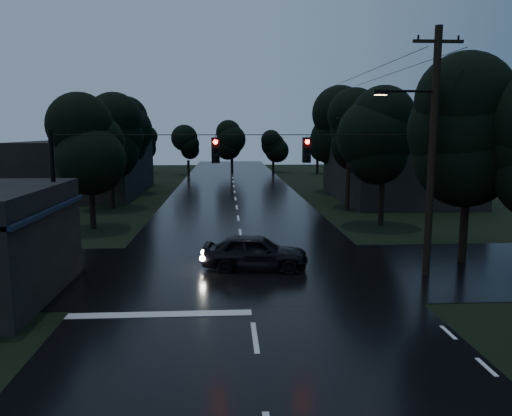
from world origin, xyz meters
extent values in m
cube|color=black|center=(0.00, 30.00, 0.00)|extent=(12.00, 120.00, 0.02)
cube|color=black|center=(0.00, 12.00, 0.00)|extent=(60.00, 9.00, 0.02)
cube|color=black|center=(-7.00, 9.00, 3.20)|extent=(0.30, 7.00, 0.15)
cylinder|color=black|center=(-7.20, 6.00, 1.50)|extent=(0.10, 0.10, 3.00)
cylinder|color=black|center=(-7.20, 12.00, 1.50)|extent=(0.10, 0.10, 3.00)
cube|color=#E8CE5C|center=(-7.05, 7.50, 2.50)|extent=(0.06, 1.60, 0.50)
cube|color=#E8CE5C|center=(-7.05, 10.20, 2.50)|extent=(0.06, 1.20, 0.50)
cube|color=black|center=(14.00, 34.00, 2.20)|extent=(10.00, 14.00, 4.40)
cube|color=black|center=(-14.00, 40.00, 2.50)|extent=(10.00, 16.00, 5.00)
cylinder|color=black|center=(7.50, 11.00, 5.00)|extent=(0.30, 0.30, 10.00)
cube|color=black|center=(7.50, 11.00, 9.40)|extent=(2.00, 0.12, 0.12)
cylinder|color=black|center=(6.40, 11.00, 7.50)|extent=(2.20, 0.10, 0.10)
cube|color=black|center=(5.30, 11.00, 7.45)|extent=(0.60, 0.25, 0.18)
cube|color=#FFB266|center=(5.30, 11.00, 7.35)|extent=(0.45, 0.18, 0.03)
cylinder|color=black|center=(8.30, 28.00, 3.75)|extent=(0.30, 0.30, 7.50)
cube|color=black|center=(8.30, 28.00, 6.90)|extent=(2.00, 0.12, 0.12)
cylinder|color=black|center=(-7.50, 11.00, 3.00)|extent=(0.18, 0.18, 6.00)
cylinder|color=black|center=(0.00, 11.00, 5.80)|extent=(15.00, 0.03, 0.03)
cube|color=black|center=(-1.20, 11.00, 5.20)|extent=(0.32, 0.25, 1.00)
sphere|color=#FF0C07|center=(-1.20, 10.85, 5.20)|extent=(0.18, 0.18, 0.18)
cube|color=black|center=(2.40, 11.00, 5.20)|extent=(0.32, 0.25, 1.00)
sphere|color=#FF0C07|center=(2.40, 10.85, 5.20)|extent=(0.18, 0.18, 0.18)
cylinder|color=black|center=(10.00, 13.00, 1.40)|extent=(0.36, 0.36, 2.80)
sphere|color=black|center=(10.00, 13.00, 4.80)|extent=(4.48, 4.48, 4.48)
sphere|color=black|center=(10.00, 13.00, 6.00)|extent=(4.48, 4.48, 4.48)
sphere|color=black|center=(10.00, 13.00, 7.20)|extent=(4.48, 4.48, 4.48)
cylinder|color=black|center=(-9.00, 22.00, 1.22)|extent=(0.36, 0.36, 2.45)
sphere|color=black|center=(-9.00, 22.00, 4.20)|extent=(3.92, 3.92, 3.92)
sphere|color=black|center=(-9.00, 22.00, 5.25)|extent=(3.92, 3.92, 3.92)
sphere|color=black|center=(-9.00, 22.00, 6.30)|extent=(3.92, 3.92, 3.92)
cylinder|color=black|center=(-9.60, 30.00, 1.31)|extent=(0.36, 0.36, 2.62)
sphere|color=black|center=(-9.60, 30.00, 4.50)|extent=(4.20, 4.20, 4.20)
sphere|color=black|center=(-9.60, 30.00, 5.62)|extent=(4.20, 4.20, 4.20)
sphere|color=black|center=(-9.60, 30.00, 6.75)|extent=(4.20, 4.20, 4.20)
cylinder|color=black|center=(-10.20, 40.00, 1.40)|extent=(0.36, 0.36, 2.80)
sphere|color=black|center=(-10.20, 40.00, 4.80)|extent=(4.48, 4.48, 4.48)
sphere|color=black|center=(-10.20, 40.00, 6.00)|extent=(4.48, 4.48, 4.48)
sphere|color=black|center=(-10.20, 40.00, 7.20)|extent=(4.48, 4.48, 4.48)
cylinder|color=black|center=(9.00, 22.00, 1.31)|extent=(0.36, 0.36, 2.62)
sphere|color=black|center=(9.00, 22.00, 4.50)|extent=(4.20, 4.20, 4.20)
sphere|color=black|center=(9.00, 22.00, 5.62)|extent=(4.20, 4.20, 4.20)
sphere|color=black|center=(9.00, 22.00, 6.75)|extent=(4.20, 4.20, 4.20)
cylinder|color=black|center=(9.60, 30.00, 1.40)|extent=(0.36, 0.36, 2.80)
sphere|color=black|center=(9.60, 30.00, 4.80)|extent=(4.48, 4.48, 4.48)
sphere|color=black|center=(9.60, 30.00, 6.00)|extent=(4.48, 4.48, 4.48)
sphere|color=black|center=(9.60, 30.00, 7.20)|extent=(4.48, 4.48, 4.48)
cylinder|color=black|center=(10.20, 40.00, 1.49)|extent=(0.36, 0.36, 2.97)
sphere|color=black|center=(10.20, 40.00, 5.10)|extent=(4.76, 4.76, 4.76)
sphere|color=black|center=(10.20, 40.00, 6.38)|extent=(4.76, 4.76, 4.76)
sphere|color=black|center=(10.20, 40.00, 7.65)|extent=(4.76, 4.76, 4.76)
imported|color=black|center=(0.43, 12.31, 0.77)|extent=(4.71, 2.31, 1.55)
camera|label=1|loc=(-0.78, -8.70, 5.95)|focal=35.00mm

